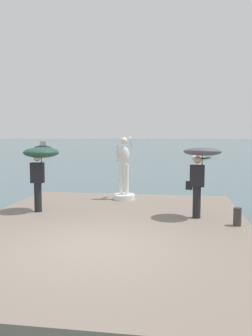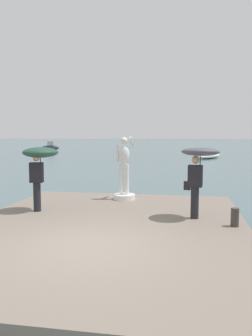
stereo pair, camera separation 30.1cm
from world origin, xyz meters
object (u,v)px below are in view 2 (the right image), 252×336
object	(u,v)px
statue_white_figure	(124,177)
mooring_bollard	(235,217)
onlooker_right	(199,163)
onlooker_left	(39,159)
boat_near	(210,156)
boat_far	(50,147)

from	to	relation	value
statue_white_figure	mooring_bollard	size ratio (longest dim) A/B	4.83
statue_white_figure	onlooker_right	distance (m)	3.54
onlooker_left	onlooker_right	size ratio (longest dim) A/B	0.97
statue_white_figure	mooring_bollard	world-z (taller)	statue_white_figure
onlooker_right	boat_near	bearing A→B (deg)	85.28
mooring_bollard	boat_near	bearing A→B (deg)	87.00
statue_white_figure	mooring_bollard	xyz separation A→B (m)	(3.38, -3.11, -0.57)
statue_white_figure	onlooker_right	world-z (taller)	statue_white_figure
onlooker_left	boat_far	distance (m)	51.08
onlooker_left	boat_near	xyz separation A→B (m)	(7.21, 30.66, -1.68)
boat_far	onlooker_left	bearing A→B (deg)	-68.11
onlooker_left	statue_white_figure	bearing A→B (deg)	46.17
onlooker_right	boat_near	size ratio (longest dim) A/B	0.36
statue_white_figure	boat_near	bearing A→B (deg)	79.95
boat_far	onlooker_right	bearing A→B (deg)	-63.48
mooring_bollard	boat_far	distance (m)	54.13
onlooker_left	onlooker_right	xyz separation A→B (m)	(4.67, -0.14, -0.03)
mooring_bollard	onlooker_left	bearing A→B (deg)	171.42
statue_white_figure	onlooker_right	size ratio (longest dim) A/B	1.14
mooring_bollard	boat_far	bearing A→B (deg)	117.03
mooring_bollard	statue_white_figure	bearing A→B (deg)	137.39
boat_far	mooring_bollard	bearing A→B (deg)	-62.97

